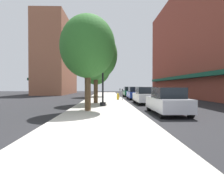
% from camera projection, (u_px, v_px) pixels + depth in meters
% --- Properties ---
extents(ground_plane, '(90.00, 90.00, 0.00)m').
position_uv_depth(ground_plane, '(135.00, 99.00, 26.06)').
color(ground_plane, '#232326').
extents(sidewalk_slab, '(4.80, 50.00, 0.12)m').
position_uv_depth(sidewalk_slab, '(105.00, 98.00, 26.95)').
color(sidewalk_slab, '#B7B2A8').
rests_on(sidewalk_slab, ground).
extents(building_right_brick, '(6.80, 40.00, 18.08)m').
position_uv_depth(building_right_brick, '(202.00, 39.00, 30.20)').
color(building_right_brick, brown).
rests_on(building_right_brick, ground).
extents(building_far_background, '(6.80, 18.00, 16.33)m').
position_uv_depth(building_far_background, '(57.00, 58.00, 44.52)').
color(building_far_background, '#9E6047').
rests_on(building_far_background, ground).
extents(lamppost, '(0.48, 0.48, 5.90)m').
position_uv_depth(lamppost, '(103.00, 68.00, 15.90)').
color(lamppost, black).
rests_on(lamppost, sidewalk_slab).
extents(fire_hydrant, '(0.33, 0.26, 0.79)m').
position_uv_depth(fire_hydrant, '(118.00, 96.00, 23.46)').
color(fire_hydrant, gold).
rests_on(fire_hydrant, sidewalk_slab).
extents(parking_meter_near, '(0.14, 0.09, 1.31)m').
position_uv_depth(parking_meter_near, '(120.00, 92.00, 26.41)').
color(parking_meter_near, slate).
rests_on(parking_meter_near, sidewalk_slab).
extents(parking_meter_far, '(0.14, 0.09, 1.31)m').
position_uv_depth(parking_meter_far, '(122.00, 93.00, 22.25)').
color(parking_meter_far, slate).
rests_on(parking_meter_far, sidewalk_slab).
extents(tree_near, '(4.64, 4.64, 7.20)m').
position_uv_depth(tree_near, '(96.00, 68.00, 31.32)').
color(tree_near, '#422D1E').
rests_on(tree_near, sidewalk_slab).
extents(tree_mid, '(4.17, 4.17, 7.02)m').
position_uv_depth(tree_mid, '(96.00, 55.00, 18.79)').
color(tree_mid, '#4C3823').
rests_on(tree_mid, sidewalk_slab).
extents(tree_far, '(3.62, 3.62, 6.32)m').
position_uv_depth(tree_far, '(88.00, 47.00, 12.84)').
color(tree_far, '#4C3823').
rests_on(tree_far, sidewalk_slab).
extents(car_silver, '(1.80, 4.30, 1.66)m').
position_uv_depth(car_silver, '(167.00, 101.00, 12.01)').
color(car_silver, black).
rests_on(car_silver, ground).
extents(car_white, '(1.80, 4.30, 1.66)m').
position_uv_depth(car_white, '(145.00, 96.00, 19.26)').
color(car_white, black).
rests_on(car_white, ground).
extents(car_blue, '(1.80, 4.30, 1.66)m').
position_uv_depth(car_blue, '(135.00, 93.00, 25.96)').
color(car_blue, black).
rests_on(car_blue, ground).
extents(car_green, '(1.80, 4.30, 1.66)m').
position_uv_depth(car_green, '(129.00, 92.00, 32.82)').
color(car_green, black).
rests_on(car_green, ground).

